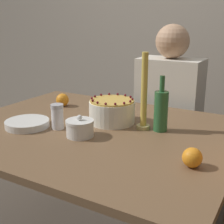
# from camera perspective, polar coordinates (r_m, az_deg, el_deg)

# --- Properties ---
(wall_behind) EXTENTS (8.00, 0.05, 2.60)m
(wall_behind) POSITION_cam_1_polar(r_m,az_deg,el_deg) (2.68, 13.78, 17.71)
(wall_behind) COLOR #ADA393
(wall_behind) RESTS_ON ground_plane
(dining_table) EXTENTS (1.32, 1.05, 0.74)m
(dining_table) POSITION_cam_1_polar(r_m,az_deg,el_deg) (1.53, -3.41, -6.66)
(dining_table) COLOR brown
(dining_table) RESTS_ON ground_plane
(cake) EXTENTS (0.23, 0.23, 0.13)m
(cake) POSITION_cam_1_polar(r_m,az_deg,el_deg) (1.54, -0.00, 0.14)
(cake) COLOR white
(cake) RESTS_ON dining_table
(sugar_bowl) EXTENTS (0.12, 0.12, 0.10)m
(sugar_bowl) POSITION_cam_1_polar(r_m,az_deg,el_deg) (1.38, -5.89, -2.93)
(sugar_bowl) COLOR white
(sugar_bowl) RESTS_ON dining_table
(sugar_shaker) EXTENTS (0.06, 0.06, 0.12)m
(sugar_shaker) POSITION_cam_1_polar(r_m,az_deg,el_deg) (1.48, -9.94, -0.80)
(sugar_shaker) COLOR white
(sugar_shaker) RESTS_ON dining_table
(plate_stack) EXTENTS (0.21, 0.21, 0.03)m
(plate_stack) POSITION_cam_1_polar(r_m,az_deg,el_deg) (1.55, -15.23, -2.05)
(plate_stack) COLOR white
(plate_stack) RESTS_ON dining_table
(candle) EXTENTS (0.06, 0.06, 0.36)m
(candle) POSITION_cam_1_polar(r_m,az_deg,el_deg) (1.44, 5.87, 2.64)
(candle) COLOR tan
(candle) RESTS_ON dining_table
(bottle) EXTENTS (0.06, 0.06, 0.26)m
(bottle) POSITION_cam_1_polar(r_m,az_deg,el_deg) (1.44, 8.94, 0.33)
(bottle) COLOR #2D6638
(bottle) RESTS_ON dining_table
(orange_fruit_0) EXTENTS (0.08, 0.08, 0.08)m
(orange_fruit_0) POSITION_cam_1_polar(r_m,az_deg,el_deg) (1.86, -9.05, 2.21)
(orange_fruit_0) COLOR orange
(orange_fruit_0) RESTS_ON dining_table
(orange_fruit_1) EXTENTS (0.07, 0.07, 0.07)m
(orange_fruit_1) POSITION_cam_1_polar(r_m,az_deg,el_deg) (1.13, 14.46, -8.06)
(orange_fruit_1) COLOR orange
(orange_fruit_1) RESTS_ON dining_table
(person_man_blue_shirt) EXTENTS (0.40, 0.34, 1.20)m
(person_man_blue_shirt) POSITION_cam_1_polar(r_m,az_deg,el_deg) (2.12, 10.15, -3.03)
(person_man_blue_shirt) COLOR #473D33
(person_man_blue_shirt) RESTS_ON ground_plane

